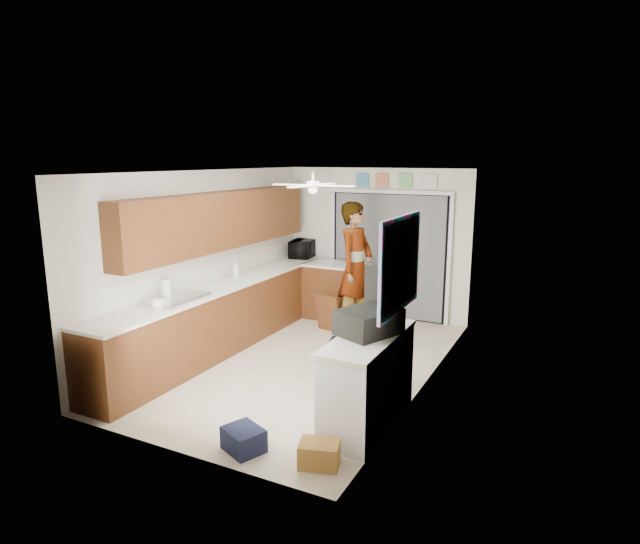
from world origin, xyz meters
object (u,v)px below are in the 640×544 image
at_px(microwave, 303,249).
at_px(navy_crate, 244,439).
at_px(paper_towel_roll, 166,288).
at_px(dog, 336,355).
at_px(cup, 157,303).
at_px(man, 355,267).
at_px(soap_bottle, 236,269).
at_px(suitcase, 369,322).
at_px(cardboard_box, 319,454).

height_order(microwave, navy_crate, microwave).
distance_m(paper_towel_roll, dog, 2.29).
xyz_separation_m(cup, man, (1.29, 2.92, 0.01)).
relative_size(soap_bottle, man, 0.13).
bearing_deg(soap_bottle, dog, -15.94).
distance_m(navy_crate, dog, 2.04).
bearing_deg(cup, suitcase, 5.22).
xyz_separation_m(cardboard_box, dog, (-0.75, 1.94, 0.13)).
bearing_deg(paper_towel_roll, cardboard_box, -22.29).
xyz_separation_m(microwave, cardboard_box, (2.52, -4.35, -0.98)).
distance_m(soap_bottle, paper_towel_roll, 1.36).
distance_m(soap_bottle, man, 1.84).
relative_size(cardboard_box, man, 0.17).
xyz_separation_m(paper_towel_roll, navy_crate, (1.97, -1.21, -0.96)).
bearing_deg(suitcase, soap_bottle, 173.98).
height_order(soap_bottle, navy_crate, soap_bottle).
bearing_deg(soap_bottle, navy_crate, -53.76).
height_order(cup, cardboard_box, cup).
distance_m(suitcase, cardboard_box, 1.36).
relative_size(cup, cardboard_box, 0.40).
relative_size(cardboard_box, dog, 0.58).
xyz_separation_m(man, dog, (0.47, -1.72, -0.77)).
distance_m(microwave, cardboard_box, 5.13).
xyz_separation_m(paper_towel_roll, dog, (1.96, 0.83, -0.83)).
bearing_deg(man, cup, 162.83).
bearing_deg(microwave, dog, -155.82).
height_order(soap_bottle, cardboard_box, soap_bottle).
bearing_deg(microwave, man, -130.30).
relative_size(microwave, paper_towel_roll, 2.17).
xyz_separation_m(soap_bottle, cup, (0.12, -1.74, -0.08)).
height_order(cup, navy_crate, cup).
xyz_separation_m(suitcase, dog, (-0.82, 0.97, -0.83)).
bearing_deg(cup, soap_bottle, 93.81).
relative_size(soap_bottle, dog, 0.45).
xyz_separation_m(suitcase, navy_crate, (-0.81, -1.06, -0.96)).
relative_size(cup, paper_towel_roll, 0.55).
xyz_separation_m(soap_bottle, paper_towel_roll, (-0.09, -1.36, -0.01)).
bearing_deg(cardboard_box, navy_crate, -172.47).
height_order(paper_towel_roll, dog, paper_towel_roll).
bearing_deg(microwave, cup, 168.14).
bearing_deg(microwave, paper_towel_roll, 164.54).
relative_size(soap_bottle, cup, 1.96).
distance_m(cup, paper_towel_roll, 0.44).
bearing_deg(soap_bottle, paper_towel_roll, -93.76).
bearing_deg(dog, man, 90.95).
relative_size(cup, navy_crate, 0.38).
xyz_separation_m(soap_bottle, man, (1.41, 1.18, -0.07)).
relative_size(microwave, man, 0.27).
bearing_deg(soap_bottle, cup, -86.19).
xyz_separation_m(paper_towel_roll, cardboard_box, (2.71, -1.11, -0.96)).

